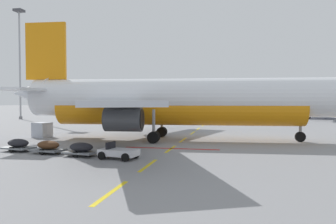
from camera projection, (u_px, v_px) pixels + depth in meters
The scene contains 8 objects.
apron_paint_markings at pixel (196, 131), 43.53m from camera, with size 8.00×98.44×0.01m.
airliner_foreground at pixel (172, 101), 33.37m from camera, with size 34.82×34.53×12.20m.
airliner_mid_left at pixel (96, 100), 119.74m from camera, with size 33.76×34.67×12.29m.
airliner_far_center at pixel (301, 105), 74.60m from camera, with size 26.48×26.29×9.28m.
baggage_train at pixel (65, 148), 24.29m from camera, with size 11.67×3.56×1.14m.
uld_cargo_container at pixel (42, 130), 35.95m from camera, with size 1.88×1.85×1.60m.
apron_light_mast_near at pixel (20, 51), 69.84m from camera, with size 1.80×1.80×23.16m.
terminal_satellite at pixel (210, 96), 176.56m from camera, with size 96.53×25.42×14.67m.
Camera 1 is at (23.36, -4.90, 4.01)m, focal length 35.38 mm.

